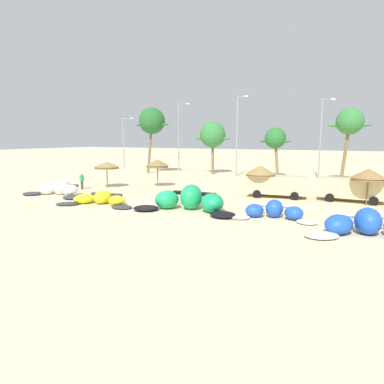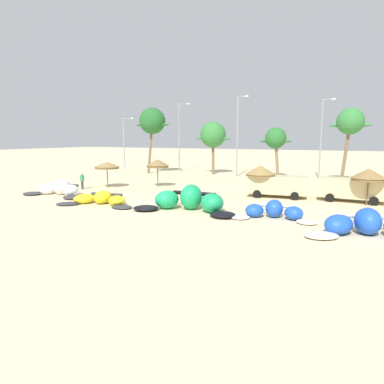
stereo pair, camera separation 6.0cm
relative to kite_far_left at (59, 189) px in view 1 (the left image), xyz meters
The scene contains 21 objects.
ground_plane 10.33m from the kite_far_left, ahead, with size 260.00×260.00×0.00m, color beige.
kite_far_left is the anchor object (origin of this frame).
kite_left 6.37m from the kite_far_left, 14.06° to the right, with size 6.50×3.67×0.99m.
kite_left_of_center 13.32m from the kite_far_left, ahead, with size 7.79×3.86×1.79m.
kite_center 19.22m from the kite_far_left, ahead, with size 5.48×2.88×1.16m.
kite_right_of_center 24.65m from the kite_far_left, ahead, with size 6.79×3.89×1.43m.
beach_umbrella_near_van 6.01m from the kite_far_left, 83.57° to the left, with size 2.57×2.57×2.65m.
beach_umbrella_middle 10.10m from the kite_far_left, 60.17° to the left, with size 2.38×2.38×2.87m.
beach_umbrella_near_palms 17.88m from the kite_far_left, 24.52° to the left, with size 2.57×2.57×2.73m.
beach_umbrella_outermost 25.62m from the kite_far_left, 16.50° to the left, with size 2.48×2.48×2.80m.
parked_van 24.85m from the kite_far_left, 19.92° to the left, with size 5.09×2.39×1.84m.
parked_car_second 19.15m from the kite_far_left, 24.18° to the left, with size 5.19×2.75×1.84m.
person_near_kites 3.74m from the kite_far_left, 102.67° to the left, with size 0.36×0.24×1.62m.
palm_leftmost 21.23m from the kite_far_left, 98.77° to the left, with size 5.57×3.71×9.31m.
palm_left 23.79m from the kite_far_left, 77.35° to the left, with size 5.40×3.60×7.34m.
palm_left_of_gap 26.53m from the kite_far_left, 57.68° to the left, with size 3.99×2.66×6.40m.
palm_center_left 31.22m from the kite_far_left, 42.75° to the left, with size 4.44×2.96×8.38m.
lamppost_west 27.23m from the kite_far_left, 115.25° to the left, with size 2.13×0.24×8.37m.
lamppost_west_center 24.84m from the kite_far_left, 92.46° to the left, with size 1.91×0.24×10.19m.
lamppost_east_center 24.05m from the kite_far_left, 67.08° to the left, with size 1.52×0.24×10.48m.
lamppost_east 30.87m from the kite_far_left, 50.69° to the left, with size 1.56×0.24×9.81m.
Camera 1 is at (13.71, -20.67, 5.04)m, focal length 31.68 mm.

